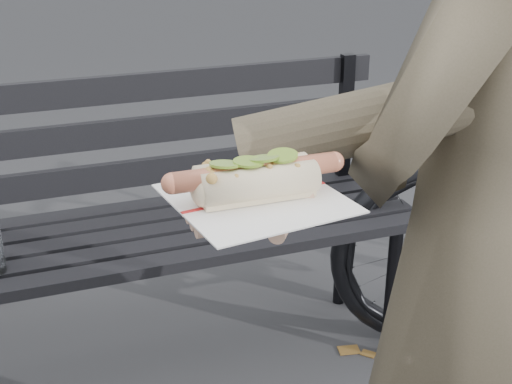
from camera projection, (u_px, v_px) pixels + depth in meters
The scene contains 3 objects.
park_bench at pixel (146, 205), 2.02m from camera, with size 1.50×0.44×0.88m.
person at pixel (476, 255), 1.15m from camera, with size 0.59×0.39×1.62m, color #47402F.
held_hotdog at pixel (380, 130), 0.95m from camera, with size 0.64×0.32×0.20m.
Camera 1 is at (-0.28, -0.81, 1.35)m, focal length 50.00 mm.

